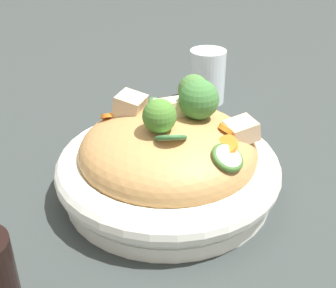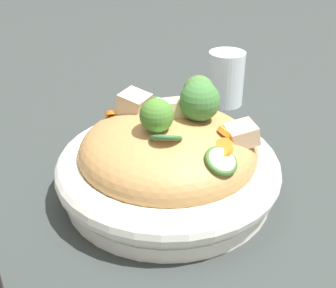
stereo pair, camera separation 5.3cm
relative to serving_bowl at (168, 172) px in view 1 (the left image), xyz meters
name	(u,v)px [view 1 (the left image)]	position (x,y,z in m)	size (l,w,h in m)	color
ground_plane	(168,191)	(0.00, 0.00, -0.03)	(3.00, 3.00, 0.00)	#2D3332
serving_bowl	(168,172)	(0.00, 0.00, 0.00)	(0.27, 0.27, 0.06)	white
noodle_heap	(168,150)	(0.00, 0.00, 0.03)	(0.21, 0.21, 0.09)	#AC7E49
broccoli_florets	(188,101)	(0.02, 0.02, 0.09)	(0.09, 0.15, 0.06)	#97C37C
carrot_coins	(185,125)	(0.02, 0.00, 0.07)	(0.18, 0.08, 0.03)	orange
zucchini_slices	(190,124)	(0.03, 0.00, 0.07)	(0.14, 0.12, 0.05)	beige
chicken_chunks	(175,114)	(0.00, 0.02, 0.07)	(0.18, 0.05, 0.04)	#C9BC8B
drinking_glass	(207,76)	(-0.02, 0.29, 0.02)	(0.06, 0.06, 0.09)	silver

